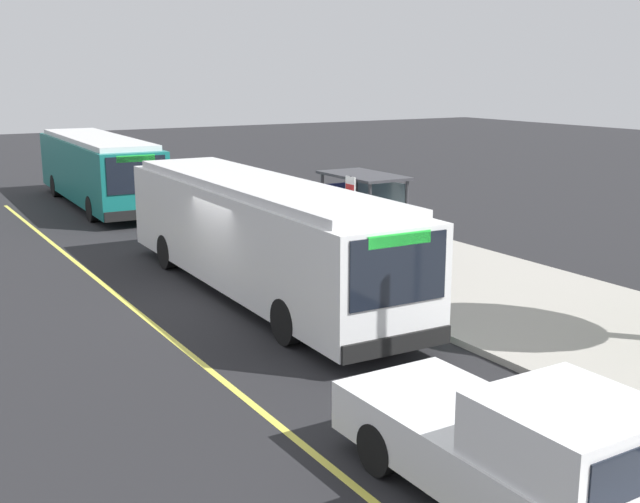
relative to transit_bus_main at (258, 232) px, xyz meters
The scene contains 10 objects.
ground_plane 1.91m from the transit_bus_main, 85.04° to the right, with size 120.00×120.00×0.00m, color #232326.
sidewalk_curb 5.23m from the transit_bus_main, 88.99° to the left, with size 44.00×6.40×0.15m, color #A8A399.
lane_stripe_center 3.59m from the transit_bus_main, 88.44° to the right, with size 36.00×0.14×0.01m, color #E0D64C.
transit_bus_main is the anchor object (origin of this frame).
transit_bus_second 15.81m from the transit_bus_main, behind, with size 11.87×2.96×2.95m.
pickup_truck 11.30m from the transit_bus_main, ahead, with size 5.43×2.09×1.85m.
bus_shelter 4.95m from the transit_bus_main, 112.89° to the left, with size 2.90×1.60×2.48m.
waiting_bench 4.85m from the transit_bus_main, 111.38° to the left, with size 1.60×0.48×0.95m.
route_sign_post 2.56m from the transit_bus_main, 78.72° to the left, with size 0.44×0.08×2.80m.
pedestrian_commuter 3.96m from the transit_bus_main, 100.56° to the left, with size 0.24×0.40×1.69m.
Camera 1 is at (17.58, -7.67, 5.59)m, focal length 44.23 mm.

